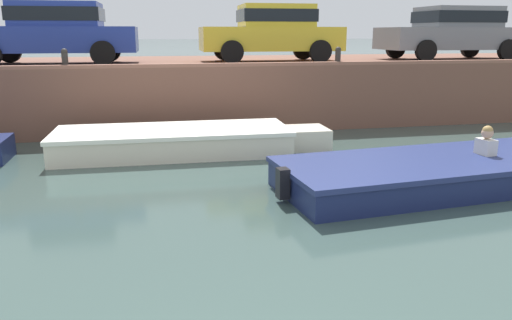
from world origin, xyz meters
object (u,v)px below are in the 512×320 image
Objects in this scene: motorboat_passing at (456,171)px; car_centre_yellow at (272,31)px; car_left_inner_blue at (54,30)px; boat_moored_central_cream at (185,141)px; car_right_inner_grey at (453,31)px; mooring_bollard_east at (338,55)px; mooring_bollard_mid at (65,58)px.

car_centre_yellow is at bearing 101.39° from motorboat_passing.
boat_moored_central_cream is at bearing -52.16° from car_left_inner_blue.
boat_moored_central_cream is 5.23m from car_centre_yellow.
car_right_inner_grey is (11.39, 0.00, 0.00)m from car_left_inner_blue.
boat_moored_central_cream is 5.33m from car_left_inner_blue.
car_left_inner_blue is at bearing 165.75° from mooring_bollard_east.
car_right_inner_grey is at bearing 22.33° from mooring_bollard_east.
motorboat_passing is 5.44m from mooring_bollard_east.
boat_moored_central_cream is 5.24m from motorboat_passing.
car_left_inner_blue reaches higher than mooring_bollard_east.
car_left_inner_blue is (-7.16, 6.97, 2.25)m from motorboat_passing.
car_right_inner_grey is 4.75m from mooring_bollard_east.
car_right_inner_grey reaches higher than motorboat_passing.
mooring_bollard_mid is at bearing -170.71° from car_right_inner_grey.
car_centre_yellow is at bearing 53.90° from boat_moored_central_cream.
boat_moored_central_cream is at bearing -153.43° from mooring_bollard_east.
motorboat_passing is at bearing -37.74° from mooring_bollard_mid.
boat_moored_central_cream is 0.86× the size of motorboat_passing.
car_right_inner_grey is 9.65× the size of mooring_bollard_east.
car_centre_yellow is (-1.40, 6.97, 2.25)m from motorboat_passing.
boat_moored_central_cream is at bearing -155.59° from car_right_inner_grey.
motorboat_passing is at bearing -44.25° from car_left_inner_blue.
car_left_inner_blue is at bearing -179.99° from car_right_inner_grey.
boat_moored_central_cream is 9.52m from car_right_inner_grey.
car_right_inner_grey reaches higher than boat_moored_central_cream.
mooring_bollard_east is at bearing 26.57° from boat_moored_central_cream.
mooring_bollard_mid reaches higher than motorboat_passing.
motorboat_passing is at bearing -88.64° from mooring_bollard_east.
mooring_bollard_east is (4.07, 2.03, 1.62)m from boat_moored_central_cream.
car_right_inner_grey reaches higher than mooring_bollard_east.
boat_moored_central_cream is 12.76× the size of mooring_bollard_mid.
motorboat_passing is 14.88× the size of mooring_bollard_mid.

